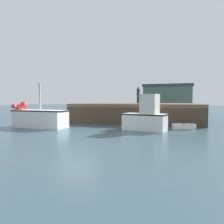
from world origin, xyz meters
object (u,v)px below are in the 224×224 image
rowboat (184,126)px  dockworker (138,95)px  fishing_boat_near_right (146,117)px  fishing_boat_near_left (39,117)px

rowboat → dockworker: (-4.13, 7.00, 2.31)m
fishing_boat_near_right → dockworker: 8.71m
rowboat → dockworker: 8.45m
fishing_boat_near_left → fishing_boat_near_right: 7.37m
fishing_boat_near_right → rowboat: fishing_boat_near_right is taller
fishing_boat_near_right → rowboat: size_ratio=1.91×
fishing_boat_near_right → dockworker: dockworker is taller
fishing_boat_near_left → rowboat: fishing_boat_near_left is taller
rowboat → fishing_boat_near_right: bearing=-149.6°
fishing_boat_near_right → dockworker: size_ratio=1.66×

